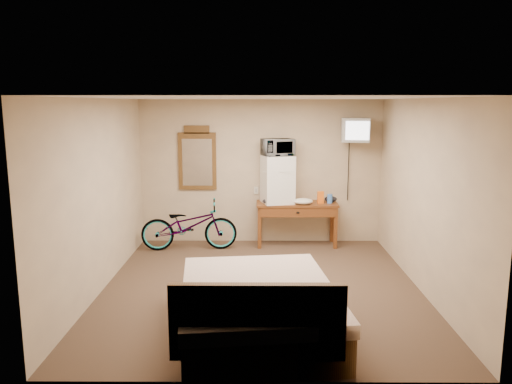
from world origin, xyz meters
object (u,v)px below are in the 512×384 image
desk (297,210)px  microwave (278,147)px  wall_mirror (197,159)px  bicycle (189,225)px  mini_fridge (277,179)px  crt_television (355,130)px  bed (258,308)px  blue_cup (330,199)px

desk → microwave: size_ratio=2.74×
wall_mirror → bicycle: 1.19m
wall_mirror → mini_fridge: bearing=-9.8°
mini_fridge → crt_television: crt_television is taller
desk → mini_fridge: bearing=174.1°
crt_television → bed: (-1.62, -3.39, -1.70)m
mini_fridge → bicycle: size_ratio=0.51×
mini_fridge → wall_mirror: wall_mirror is taller
bed → wall_mirror: bearing=106.2°
microwave → bicycle: 1.98m
microwave → crt_television: bearing=-21.5°
desk → blue_cup: 0.59m
mini_fridge → bed: bearing=-95.5°
desk → mini_fridge: (-0.34, 0.03, 0.52)m
mini_fridge → crt_television: bearing=-0.5°
mini_fridge → crt_television: 1.54m
mini_fridge → desk: bearing=-5.9°
mini_fridge → crt_television: (1.29, -0.01, 0.84)m
desk → bicycle: (-1.82, -0.25, -0.21)m
blue_cup → bed: 3.62m
blue_cup → bed: (-1.22, -3.36, -0.54)m
blue_cup → bed: blue_cup is taller
desk → bicycle: size_ratio=0.87×
microwave → wall_mirror: size_ratio=0.45×
microwave → crt_television: crt_television is taller
desk → mini_fridge: mini_fridge is taller
desk → crt_television: 1.66m
desk → blue_cup: (0.56, -0.01, 0.20)m
wall_mirror → bicycle: wall_mirror is taller
wall_mirror → bed: size_ratio=0.49×
wall_mirror → bicycle: bearing=-100.4°
mini_fridge → wall_mirror: bearing=170.2°
desk → wall_mirror: 1.94m
bed → blue_cup: bearing=70.0°
wall_mirror → bicycle: size_ratio=0.70×
desk → bed: bearing=-101.2°
blue_cup → bed: size_ratio=0.07×
wall_mirror → bed: wall_mirror is taller
blue_cup → bicycle: bearing=-174.2°
mini_fridge → bicycle: 1.68m
desk → bed: size_ratio=0.61×
desk → mini_fridge: size_ratio=1.71×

